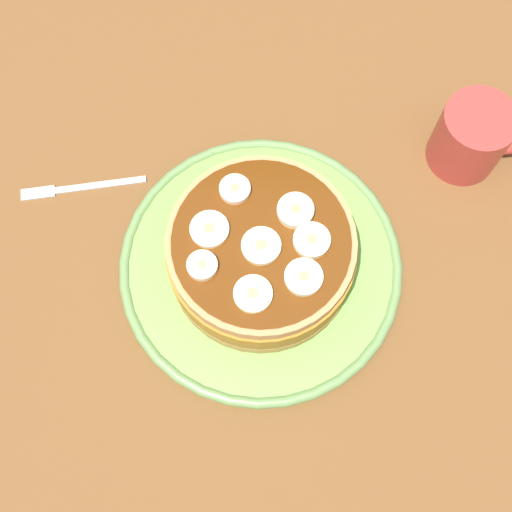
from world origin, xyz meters
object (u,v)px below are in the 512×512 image
banana_slice_0 (259,246)px  banana_slice_3 (306,245)px  plate (256,266)px  coffee_mug (470,137)px  banana_slice_1 (248,294)px  banana_slice_6 (230,189)px  banana_slice_4 (298,277)px  banana_slice_7 (204,229)px  pancake_stack (253,251)px  fork (71,188)px  banana_slice_5 (197,266)px  banana_slice_2 (290,211)px

banana_slice_0 → banana_slice_3: (4.13, 0.19, 0.09)cm
plate → coffee_mug: coffee_mug is taller
banana_slice_1 → coffee_mug: (21.89, 18.24, -4.20)cm
banana_slice_6 → banana_slice_4: bearing=-53.0°
banana_slice_7 → banana_slice_6: bearing=61.6°
pancake_stack → fork: 21.31cm
banana_slice_4 → banana_slice_5: (-8.82, 0.85, 0.04)cm
banana_slice_1 → fork: 24.42cm
plate → banana_slice_3: bearing=-5.1°
banana_slice_1 → banana_slice_0: bearing=78.1°
banana_slice_5 → banana_slice_7: banana_slice_5 is taller
pancake_stack → banana_slice_5: banana_slice_5 is taller
banana_slice_3 → coffee_mug: size_ratio=0.32×
banana_slice_1 → banana_slice_5: 5.10cm
plate → coffee_mug: size_ratio=2.70×
banana_slice_7 → fork: (-14.82, 7.54, -7.87)cm
pancake_stack → banana_slice_6: banana_slice_6 is taller
pancake_stack → fork: bearing=156.8°
pancake_stack → banana_slice_7: bearing=171.2°
banana_slice_6 → fork: size_ratio=0.22×
banana_slice_6 → fork: (-16.95, 3.60, -7.94)cm
banana_slice_3 → banana_slice_4: same height
banana_slice_4 → fork: (-23.17, 11.84, -7.93)cm
plate → pancake_stack: pancake_stack is taller
banana_slice_7 → fork: banana_slice_7 is taller
banana_slice_1 → banana_slice_2: banana_slice_2 is taller
banana_slice_0 → banana_slice_5: size_ratio=1.30×
pancake_stack → coffee_mug: bearing=31.1°
banana_slice_0 → banana_slice_1: (-0.93, -4.41, -0.02)cm
banana_slice_0 → banana_slice_3: banana_slice_3 is taller
banana_slice_0 → coffee_mug: bearing=33.4°
banana_slice_2 → banana_slice_0: bearing=-128.4°
banana_slice_1 → banana_slice_5: bearing=151.4°
coffee_mug → pancake_stack: bearing=-148.9°
pancake_stack → banana_slice_7: 5.56cm
plate → banana_slice_0: size_ratio=7.83×
banana_slice_5 → fork: banana_slice_5 is taller
banana_slice_4 → banana_slice_7: bearing=152.7°
pancake_stack → banana_slice_3: (4.74, -0.62, 3.52)cm
banana_slice_1 → banana_slice_2: size_ratio=1.02×
banana_slice_0 → banana_slice_6: (-2.81, 5.42, 0.06)cm
plate → banana_slice_0: (0.32, -0.58, 7.14)cm
plate → pancake_stack: 3.72cm
banana_slice_5 → banana_slice_0: bearing=20.0°
coffee_mug → fork: 41.16cm
coffee_mug → fork: coffee_mug is taller
banana_slice_6 → banana_slice_1: bearing=-79.2°
plate → banana_slice_1: 8.71cm
banana_slice_4 → plate: bearing=137.6°
coffee_mug → fork: (-40.71, -4.81, -3.65)cm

